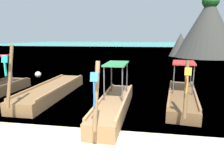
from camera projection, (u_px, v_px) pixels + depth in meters
name	position (u px, v px, depth m)	size (l,w,h in m)	color
ground	(92.00, 151.00, 5.64)	(120.00, 120.00, 0.00)	beige
sea_water	(143.00, 47.00, 64.67)	(120.00, 120.00, 0.00)	#2DB29E
longtail_boat_turquoise_ribbon	(52.00, 91.00, 10.72)	(1.39, 6.51, 2.73)	brown
longtail_boat_blue_ribbon	(114.00, 105.00, 8.35)	(1.13, 5.50, 2.37)	olive
longtail_boat_orange_ribbon	(182.00, 97.00, 9.62)	(1.85, 5.86, 2.25)	brown
karst_rock	(207.00, 28.00, 30.51)	(9.84, 9.18, 9.24)	#383833
mooring_buoy_near	(177.00, 65.00, 21.45)	(0.39, 0.39, 0.39)	#EA5119
mooring_buoy_far	(38.00, 74.00, 15.69)	(0.45, 0.45, 0.45)	white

